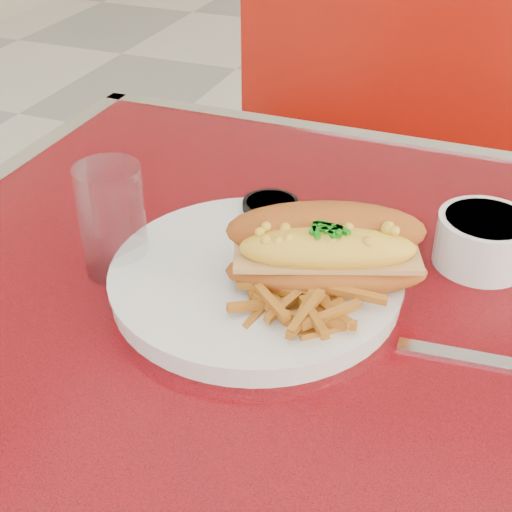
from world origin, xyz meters
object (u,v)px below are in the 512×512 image
(diner_table, at_px, (410,424))
(gravy_ramekin, at_px, (483,239))
(mac_hoagie, at_px, (327,250))
(water_tumbler, at_px, (113,220))
(dinner_plate, at_px, (256,278))
(booth_bench_far, at_px, (463,273))
(fork, at_px, (327,281))
(sauce_cup_left, at_px, (271,213))

(diner_table, height_order, gravy_ramekin, gravy_ramekin)
(mac_hoagie, distance_m, water_tumbler, 0.23)
(diner_table, height_order, dinner_plate, dinner_plate)
(dinner_plate, height_order, mac_hoagie, mac_hoagie)
(booth_bench_far, bearing_deg, fork, -97.24)
(diner_table, height_order, booth_bench_far, booth_bench_far)
(booth_bench_far, xyz_separation_m, dinner_plate, (-0.18, -0.83, 0.50))
(gravy_ramekin, bearing_deg, dinner_plate, -147.99)
(dinner_plate, relative_size, water_tumbler, 3.19)
(booth_bench_far, bearing_deg, water_tumbler, -111.31)
(booth_bench_far, height_order, fork, booth_bench_far)
(mac_hoagie, height_order, sauce_cup_left, mac_hoagie)
(water_tumbler, bearing_deg, fork, 7.40)
(dinner_plate, relative_size, fork, 2.59)
(mac_hoagie, bearing_deg, fork, -3.68)
(diner_table, bearing_deg, booth_bench_far, 90.00)
(dinner_plate, height_order, sauce_cup_left, sauce_cup_left)
(booth_bench_far, height_order, sauce_cup_left, booth_bench_far)
(sauce_cup_left, bearing_deg, water_tumbler, -131.02)
(diner_table, distance_m, sauce_cup_left, 0.29)
(gravy_ramekin, bearing_deg, water_tumbler, -157.25)
(booth_bench_far, bearing_deg, sauce_cup_left, -106.33)
(sauce_cup_left, xyz_separation_m, water_tumbler, (-0.13, -0.14, 0.04))
(booth_bench_far, height_order, water_tumbler, booth_bench_far)
(diner_table, bearing_deg, dinner_plate, -172.52)
(dinner_plate, distance_m, sauce_cup_left, 0.13)
(water_tumbler, bearing_deg, diner_table, 7.55)
(diner_table, height_order, fork, fork)
(gravy_ramekin, height_order, water_tumbler, water_tumbler)
(diner_table, relative_size, sauce_cup_left, 17.81)
(fork, relative_size, gravy_ramekin, 1.43)
(dinner_plate, xyz_separation_m, sauce_cup_left, (-0.03, 0.12, 0.01))
(booth_bench_far, relative_size, sauce_cup_left, 17.38)
(diner_table, relative_size, booth_bench_far, 1.03)
(mac_hoagie, bearing_deg, sauce_cup_left, 110.96)
(diner_table, distance_m, fork, 0.21)
(dinner_plate, relative_size, gravy_ramekin, 3.70)
(dinner_plate, distance_m, mac_hoagie, 0.09)
(mac_hoagie, relative_size, water_tumbler, 1.82)
(fork, bearing_deg, booth_bench_far, -10.76)
(mac_hoagie, bearing_deg, booth_bench_far, 62.15)
(sauce_cup_left, distance_m, water_tumbler, 0.20)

